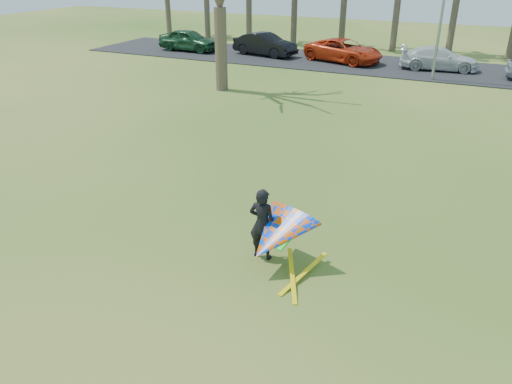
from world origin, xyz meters
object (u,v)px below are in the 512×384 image
at_px(car_2, 344,50).
at_px(kite_flyer, 274,233).
at_px(car_0, 189,40).
at_px(car_3, 439,59).
at_px(car_1, 265,44).

xyz_separation_m(car_2, kite_flyer, (5.22, -24.34, 0.05)).
height_order(car_0, car_3, car_0).
relative_size(car_1, car_3, 0.99).
xyz_separation_m(car_0, kite_flyer, (16.87, -23.67, 0.01)).
bearing_deg(car_2, kite_flyer, -149.53).
bearing_deg(car_2, car_0, 111.69).
relative_size(car_0, car_2, 0.86).
bearing_deg(car_3, car_2, 82.51).
height_order(car_3, kite_flyer, kite_flyer).
distance_m(car_1, car_3, 11.83).
height_order(car_2, car_3, car_2).
height_order(car_1, car_3, car_1).
xyz_separation_m(car_3, kite_flyer, (-0.89, -24.33, 0.11)).
bearing_deg(car_3, kite_flyer, 170.57).
distance_m(car_3, kite_flyer, 24.35).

